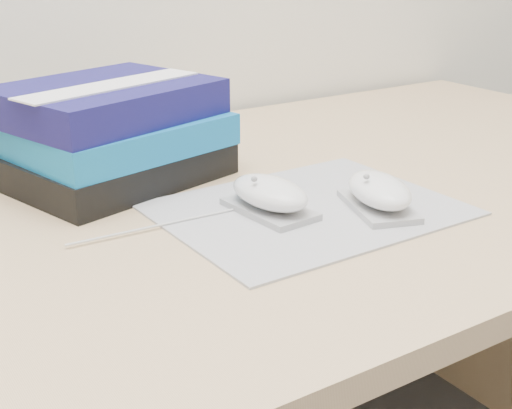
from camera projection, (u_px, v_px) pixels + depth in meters
desk at (222, 327)px, 1.07m from camera, size 1.60×0.80×0.73m
mousepad at (308, 209)px, 0.87m from camera, size 0.35×0.28×0.00m
mouse_rear at (270, 195)px, 0.85m from camera, size 0.07×0.12×0.05m
mouse_front at (379, 193)px, 0.86m from camera, size 0.10×0.13×0.05m
usb_cable at (161, 225)px, 0.82m from camera, size 0.22×0.01×0.00m
book_stack at (111, 133)px, 0.96m from camera, size 0.32×0.28×0.14m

